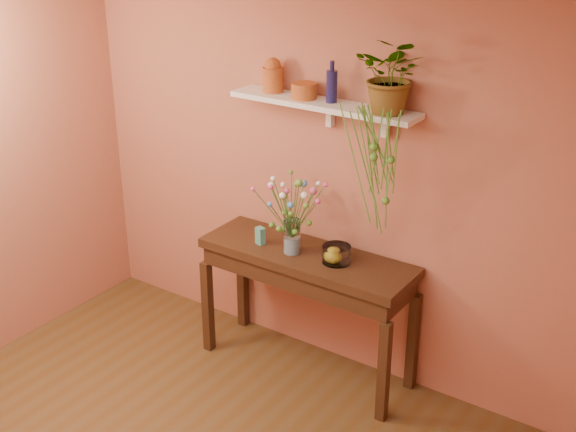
# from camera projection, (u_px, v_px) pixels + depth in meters

# --- Properties ---
(room) EXTENTS (4.04, 4.04, 2.70)m
(room) POSITION_uv_depth(u_px,v_px,m) (106.00, 304.00, 3.59)
(room) COLOR #4E381E
(room) RESTS_ON ground
(sideboard) EXTENTS (1.51, 0.49, 0.92)m
(sideboard) POSITION_uv_depth(u_px,v_px,m) (307.00, 270.00, 5.12)
(sideboard) COLOR #3C2414
(sideboard) RESTS_ON ground
(wall_shelf) EXTENTS (1.30, 0.24, 0.19)m
(wall_shelf) POSITION_uv_depth(u_px,v_px,m) (325.00, 105.00, 4.75)
(wall_shelf) COLOR white
(wall_shelf) RESTS_ON room
(terracotta_jug) EXTENTS (0.16, 0.16, 0.23)m
(terracotta_jug) POSITION_uv_depth(u_px,v_px,m) (273.00, 76.00, 4.92)
(terracotta_jug) COLOR #C05C24
(terracotta_jug) RESTS_ON wall_shelf
(terracotta_pot) EXTENTS (0.17, 0.17, 0.10)m
(terracotta_pot) POSITION_uv_depth(u_px,v_px,m) (304.00, 91.00, 4.79)
(terracotta_pot) COLOR #C05C24
(terracotta_pot) RESTS_ON wall_shelf
(blue_bottle) EXTENTS (0.09, 0.09, 0.26)m
(blue_bottle) POSITION_uv_depth(u_px,v_px,m) (332.00, 86.00, 4.69)
(blue_bottle) COLOR #191747
(blue_bottle) RESTS_ON wall_shelf
(spider_plant) EXTENTS (0.43, 0.38, 0.46)m
(spider_plant) POSITION_uv_depth(u_px,v_px,m) (393.00, 75.00, 4.41)
(spider_plant) COLOR #497F28
(spider_plant) RESTS_ON wall_shelf
(plant_fronds) EXTENTS (0.41, 0.32, 0.84)m
(plant_fronds) POSITION_uv_depth(u_px,v_px,m) (378.00, 160.00, 4.47)
(plant_fronds) COLOR #497F28
(plant_fronds) RESTS_ON wall_shelf
(glass_vase) EXTENTS (0.11, 0.11, 0.24)m
(glass_vase) POSITION_uv_depth(u_px,v_px,m) (292.00, 239.00, 5.03)
(glass_vase) COLOR white
(glass_vase) RESTS_ON sideboard
(bouquet) EXTENTS (0.43, 0.42, 0.46)m
(bouquet) POSITION_uv_depth(u_px,v_px,m) (293.00, 201.00, 4.92)
(bouquet) COLOR #386B28
(bouquet) RESTS_ON glass_vase
(glass_bowl) EXTENTS (0.19, 0.19, 0.11)m
(glass_bowl) POSITION_uv_depth(u_px,v_px,m) (336.00, 255.00, 4.92)
(glass_bowl) COLOR white
(glass_bowl) RESTS_ON sideboard
(lemon) EXTENTS (0.09, 0.09, 0.09)m
(lemon) POSITION_uv_depth(u_px,v_px,m) (334.00, 256.00, 4.92)
(lemon) COLOR yellow
(lemon) RESTS_ON glass_bowl
(carton) EXTENTS (0.07, 0.06, 0.12)m
(carton) POSITION_uv_depth(u_px,v_px,m) (260.00, 236.00, 5.17)
(carton) COLOR teal
(carton) RESTS_ON sideboard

